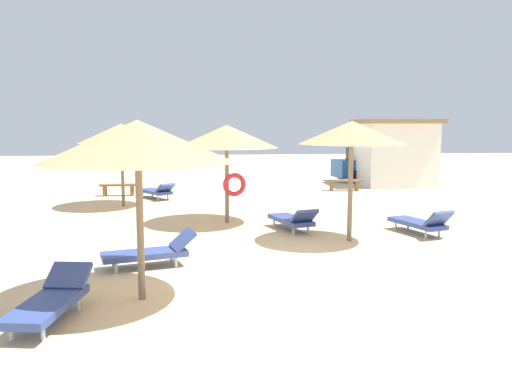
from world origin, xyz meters
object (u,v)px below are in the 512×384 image
Objects in this scene: lounger_0 at (151,252)px; lounger_3 at (421,222)px; parked_car at (372,165)px; lounger_2 at (293,219)px; parasol_4 at (121,134)px; parasol_3 at (352,133)px; parasol_0 at (138,142)px; lounger_4 at (157,191)px; lounger_5 at (51,300)px; bench_1 at (344,183)px; parasol_2 at (227,137)px; bench_0 at (118,187)px; beach_cabana at (395,152)px.

lounger_3 is (6.83, 2.47, 0.00)m from lounger_0.
parked_car reaches higher than lounger_3.
parasol_4 is at bearing 137.17° from lounger_2.
lounger_0 is (-4.72, -1.91, -2.38)m from parasol_3.
parasol_0 is 6.10m from parasol_3.
lounger_0 is 9.96m from lounger_4.
lounger_5 is at bearing -146.72° from lounger_3.
lounger_2 is at bearing 56.42° from parasol_0.
lounger_4 reaches higher than bench_1.
parasol_2 is 5.92m from lounger_3.
lounger_0 is 11.25m from bench_0.
bench_1 is (5.51, 6.92, -2.19)m from parasol_2.
parasol_3 is at bearing -165.16° from lounger_3.
parasol_3 is 1.50× the size of lounger_2.
lounger_4 is at bearing 122.66° from lounger_2.
parasol_4 is at bearing -77.83° from bench_0.
parasol_4 reaches higher than parked_car.
beach_cabana is at bearing -76.51° from parked_car.
parasol_2 is 13.52m from parked_car.
lounger_3 reaches higher than lounger_4.
lounger_0 is at bearing -85.85° from lounger_4.
lounger_0 is 1.29× the size of bench_1.
bench_0 is at bearing -176.52° from bench_1.
beach_cabana is (10.27, 15.44, -1.03)m from parasol_0.
parasol_3 reaches higher than parasol_4.
lounger_2 is 0.55× the size of beach_cabana.
bench_0 is at bearing 127.40° from lounger_2.
lounger_0 is 0.48× the size of parked_car.
parasol_2 is 6.24m from lounger_4.
lounger_0 is 1.00× the size of lounger_2.
parasol_3 is 0.82× the size of beach_cabana.
parasol_3 is at bearing -55.83° from lounger_4.
parasol_2 reaches higher than lounger_2.
parasol_0 is 2.03× the size of bench_1.
beach_cabana is (8.50, 8.80, -0.94)m from parasol_2.
parked_car is 1.14× the size of beach_cabana.
bench_0 is at bearing 102.09° from lounger_0.
parked_car reaches higher than lounger_5.
lounger_3 is 1.28× the size of bench_1.
lounger_5 is (-5.94, -4.72, -2.39)m from parasol_3.
parasol_0 is 6.74m from lounger_2.
beach_cabana is (3.47, 11.00, 1.28)m from lounger_3.
parasol_4 is 9.92m from bench_1.
bench_1 is 4.60m from parked_car.
parasol_3 is at bearing 22.07° from lounger_0.
lounger_4 is (-4.25, 6.63, -0.00)m from lounger_2.
parked_car is (9.83, 15.40, 0.51)m from lounger_0.
lounger_4 is at bearing 87.77° from lounger_5.
lounger_3 reaches higher than bench_0.
parasol_2 is at bearing 156.45° from lounger_3.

